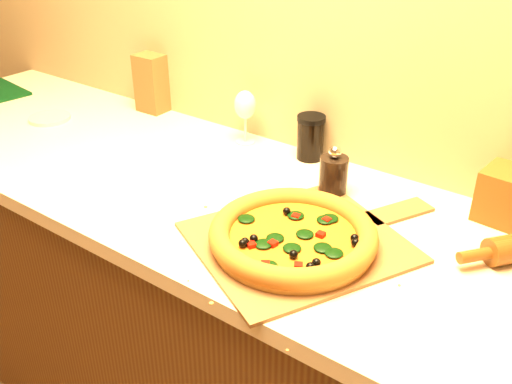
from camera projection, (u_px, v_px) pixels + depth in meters
name	position (u px, v px, depth m)	size (l,w,h in m)	color
cabinet	(271.00, 355.00, 1.57)	(2.80, 0.65, 0.86)	#4B2510
countertop	(273.00, 215.00, 1.35)	(2.84, 0.68, 0.04)	beige
pizza_peel	(305.00, 240.00, 1.21)	(0.52, 0.60, 0.01)	brown
pizza	(293.00, 236.00, 1.18)	(0.35, 0.35, 0.05)	#B8812E
pepper_grinder	(333.00, 174.00, 1.38)	(0.07, 0.07, 0.13)	black
wine_glass	(245.00, 106.00, 1.62)	(0.06, 0.06, 0.16)	silver
paper_bag	(152.00, 83.00, 1.86)	(0.09, 0.08, 0.19)	brown
dark_jar	(311.00, 137.00, 1.55)	(0.08, 0.08, 0.12)	black
side_plate	(50.00, 118.00, 1.83)	(0.13, 0.13, 0.01)	beige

